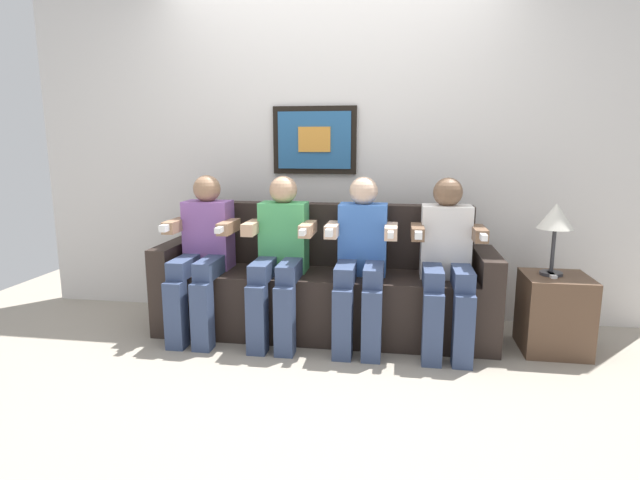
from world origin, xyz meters
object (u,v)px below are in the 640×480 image
at_px(person_right_center, 361,255).
at_px(person_left_center, 280,252).
at_px(side_table_right, 554,313).
at_px(table_lamp, 556,219).
at_px(couch, 324,289).
at_px(person_leftmost, 203,250).
at_px(person_rightmost, 447,258).
at_px(spare_remote_on_table, 551,275).

bearing_deg(person_right_center, person_left_center, 179.95).
xyz_separation_m(side_table_right, table_lamp, (-0.04, 0.02, 0.61)).
distance_m(couch, person_left_center, 0.43).
xyz_separation_m(person_left_center, table_lamp, (1.75, 0.08, 0.25)).
xyz_separation_m(person_leftmost, person_rightmost, (1.64, 0.00, 0.00)).
xyz_separation_m(person_right_center, person_rightmost, (0.55, 0.00, 0.00)).
xyz_separation_m(couch, table_lamp, (1.48, -0.09, 0.55)).
height_order(person_leftmost, person_rightmost, same).
xyz_separation_m(couch, side_table_right, (1.52, -0.11, -0.06)).
bearing_deg(person_leftmost, person_left_center, 0.05).
bearing_deg(side_table_right, person_left_center, -178.05).
height_order(couch, person_right_center, person_right_center).
xyz_separation_m(person_leftmost, table_lamp, (2.30, 0.08, 0.25)).
relative_size(person_rightmost, spare_remote_on_table, 8.54).
height_order(couch, person_leftmost, person_leftmost).
bearing_deg(person_right_center, person_leftmost, 180.00).
bearing_deg(table_lamp, person_leftmost, -178.06).
height_order(person_leftmost, spare_remote_on_table, person_leftmost).
relative_size(person_leftmost, table_lamp, 2.41).
relative_size(person_left_center, side_table_right, 2.22).
bearing_deg(spare_remote_on_table, person_left_center, -178.64).
height_order(person_left_center, table_lamp, person_left_center).
relative_size(person_right_center, table_lamp, 2.41).
distance_m(side_table_right, table_lamp, 0.61).
distance_m(person_left_center, table_lamp, 1.77).
bearing_deg(side_table_right, person_leftmost, -178.49).
height_order(person_left_center, person_rightmost, same).
xyz_separation_m(person_right_center, side_table_right, (1.24, 0.06, -0.36)).
distance_m(person_right_center, table_lamp, 1.24).
bearing_deg(person_left_center, person_right_center, -0.05).
height_order(person_leftmost, side_table_right, person_leftmost).
bearing_deg(side_table_right, spare_remote_on_table, -155.15).
bearing_deg(couch, person_left_center, -148.35).
distance_m(person_left_center, person_right_center, 0.55).
bearing_deg(table_lamp, side_table_right, -25.19).
bearing_deg(spare_remote_on_table, side_table_right, 24.85).
bearing_deg(person_left_center, side_table_right, 1.95).
xyz_separation_m(couch, person_leftmost, (-0.82, -0.17, 0.29)).
bearing_deg(person_leftmost, table_lamp, 1.94).
bearing_deg(couch, person_rightmost, -11.62).
distance_m(person_leftmost, person_rightmost, 1.64).
distance_m(couch, side_table_right, 1.52).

